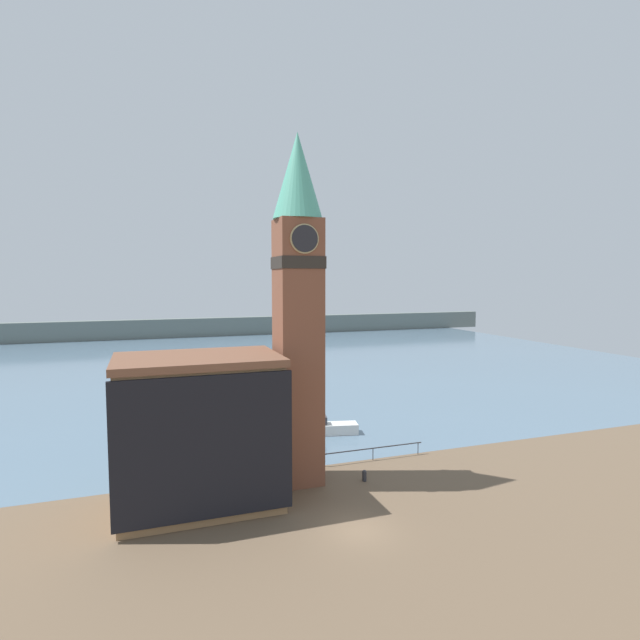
{
  "coord_description": "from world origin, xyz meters",
  "views": [
    {
      "loc": [
        -12.02,
        -27.18,
        15.51
      ],
      "look_at": [
        -0.23,
        6.44,
        12.6
      ],
      "focal_mm": 28.0,
      "sensor_mm": 36.0,
      "label": 1
    }
  ],
  "objects_px": {
    "boat_near": "(322,427)",
    "pier_building": "(199,431)",
    "mooring_bollard_near": "(364,475)",
    "clock_tower": "(298,300)"
  },
  "relations": [
    {
      "from": "pier_building",
      "to": "mooring_bollard_near",
      "type": "xyz_separation_m",
      "value": [
        12.32,
        -0.14,
        -4.72
      ]
    },
    {
      "from": "pier_building",
      "to": "clock_tower",
      "type": "bearing_deg",
      "value": 11.76
    },
    {
      "from": "boat_near",
      "to": "mooring_bollard_near",
      "type": "height_order",
      "value": "boat_near"
    },
    {
      "from": "boat_near",
      "to": "pier_building",
      "type": "bearing_deg",
      "value": -125.27
    },
    {
      "from": "pier_building",
      "to": "mooring_bollard_near",
      "type": "distance_m",
      "value": 13.2
    },
    {
      "from": "mooring_bollard_near",
      "to": "boat_near",
      "type": "bearing_deg",
      "value": 86.27
    },
    {
      "from": "pier_building",
      "to": "boat_near",
      "type": "bearing_deg",
      "value": 42.44
    },
    {
      "from": "pier_building",
      "to": "mooring_bollard_near",
      "type": "height_order",
      "value": "pier_building"
    },
    {
      "from": "clock_tower",
      "to": "boat_near",
      "type": "xyz_separation_m",
      "value": [
        5.56,
        10.42,
        -13.28
      ]
    },
    {
      "from": "clock_tower",
      "to": "pier_building",
      "type": "distance_m",
      "value": 11.68
    }
  ]
}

